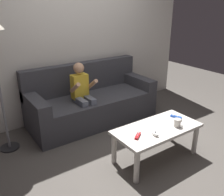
# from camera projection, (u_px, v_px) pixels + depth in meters

# --- Properties ---
(ground_plane) EXTENTS (8.28, 8.28, 0.00)m
(ground_plane) POSITION_uv_depth(u_px,v_px,m) (139.00, 152.00, 3.08)
(ground_plane) COLOR #4C4742
(wall_back) EXTENTS (4.14, 0.05, 2.50)m
(wall_back) POSITION_uv_depth(u_px,v_px,m) (78.00, 38.00, 3.80)
(wall_back) COLOR beige
(wall_back) RESTS_ON ground
(couch) EXTENTS (1.96, 0.80, 0.88)m
(couch) POSITION_uv_depth(u_px,v_px,m) (91.00, 102.00, 3.83)
(couch) COLOR #38383D
(couch) RESTS_ON ground
(person_seated_on_couch) EXTENTS (0.33, 0.40, 0.98)m
(person_seated_on_couch) POSITION_uv_depth(u_px,v_px,m) (83.00, 93.00, 3.47)
(person_seated_on_couch) COLOR slate
(person_seated_on_couch) RESTS_ON ground
(coffee_table) EXTENTS (1.04, 0.51, 0.41)m
(coffee_table) POSITION_uv_depth(u_px,v_px,m) (157.00, 132.00, 2.85)
(coffee_table) COLOR beige
(coffee_table) RESTS_ON ground
(game_remote_blue_near_edge) EXTENTS (0.09, 0.14, 0.03)m
(game_remote_blue_near_edge) POSITION_uv_depth(u_px,v_px,m) (176.00, 117.00, 3.06)
(game_remote_blue_near_edge) COLOR blue
(game_remote_blue_near_edge) RESTS_ON coffee_table
(nunchuk_white) EXTENTS (0.05, 0.09, 0.05)m
(nunchuk_white) POSITION_uv_depth(u_px,v_px,m) (155.00, 134.00, 2.64)
(nunchuk_white) COLOR white
(nunchuk_white) RESTS_ON coffee_table
(game_remote_red_far_corner) EXTENTS (0.14, 0.11, 0.03)m
(game_remote_red_far_corner) POSITION_uv_depth(u_px,v_px,m) (138.00, 136.00, 2.62)
(game_remote_red_far_corner) COLOR red
(game_remote_red_far_corner) RESTS_ON coffee_table
(coffee_mug) EXTENTS (0.12, 0.08, 0.09)m
(coffee_mug) POSITION_uv_depth(u_px,v_px,m) (177.00, 123.00, 2.83)
(coffee_mug) COLOR silver
(coffee_mug) RESTS_ON coffee_table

